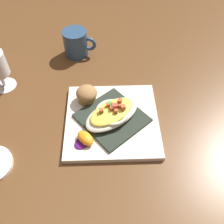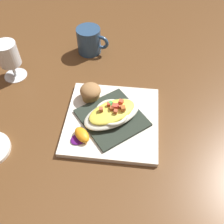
# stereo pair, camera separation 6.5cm
# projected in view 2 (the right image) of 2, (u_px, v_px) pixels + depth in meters

# --- Properties ---
(ground_plane) EXTENTS (2.60, 2.60, 0.00)m
(ground_plane) POSITION_uv_depth(u_px,v_px,m) (112.00, 122.00, 0.76)
(ground_plane) COLOR brown
(square_plate) EXTENTS (0.31, 0.31, 0.02)m
(square_plate) POSITION_uv_depth(u_px,v_px,m) (112.00, 120.00, 0.75)
(square_plate) COLOR white
(square_plate) RESTS_ON ground_plane
(folded_napkin) EXTENTS (0.23, 0.23, 0.01)m
(folded_napkin) POSITION_uv_depth(u_px,v_px,m) (112.00, 118.00, 0.74)
(folded_napkin) COLOR #283128
(folded_napkin) RESTS_ON square_plate
(gratin_dish) EXTENTS (0.18, 0.19, 0.05)m
(gratin_dish) POSITION_uv_depth(u_px,v_px,m) (112.00, 113.00, 0.72)
(gratin_dish) COLOR silver
(gratin_dish) RESTS_ON folded_napkin
(muffin) EXTENTS (0.06, 0.06, 0.05)m
(muffin) POSITION_uv_depth(u_px,v_px,m) (91.00, 92.00, 0.77)
(muffin) COLOR olive
(muffin) RESTS_ON square_plate
(orange_garnish) EXTENTS (0.07, 0.07, 0.02)m
(orange_garnish) POSITION_uv_depth(u_px,v_px,m) (81.00, 135.00, 0.69)
(orange_garnish) COLOR #521369
(orange_garnish) RESTS_ON square_plate
(coffee_mug) EXTENTS (0.12, 0.09, 0.09)m
(coffee_mug) POSITION_uv_depth(u_px,v_px,m) (89.00, 42.00, 0.93)
(coffee_mug) COLOR navy
(coffee_mug) RESTS_ON ground_plane
(stemmed_glass) EXTENTS (0.08, 0.08, 0.13)m
(stemmed_glass) POSITION_uv_depth(u_px,v_px,m) (8.00, 56.00, 0.82)
(stemmed_glass) COLOR white
(stemmed_glass) RESTS_ON ground_plane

